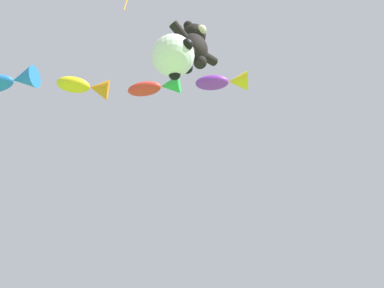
# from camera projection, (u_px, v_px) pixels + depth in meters

# --- Properties ---
(teddy_bear_kite) EXTENTS (1.82, 0.80, 1.85)m
(teddy_bear_kite) POSITION_uv_depth(u_px,v_px,m) (194.00, 44.00, 12.25)
(teddy_bear_kite) COLOR black
(soccer_ball_kite) EXTENTS (1.18, 1.17, 1.08)m
(soccer_ball_kite) POSITION_uv_depth(u_px,v_px,m) (173.00, 56.00, 10.59)
(soccer_ball_kite) COLOR white
(fish_kite_violet) EXTENTS (1.75, 1.89, 0.74)m
(fish_kite_violet) POSITION_uv_depth(u_px,v_px,m) (225.00, 82.00, 15.82)
(fish_kite_violet) COLOR purple
(fish_kite_crimson) EXTENTS (1.59, 1.91, 0.68)m
(fish_kite_crimson) POSITION_uv_depth(u_px,v_px,m) (157.00, 87.00, 15.31)
(fish_kite_crimson) COLOR red
(fish_kite_goldfin) EXTENTS (2.02, 1.71, 0.80)m
(fish_kite_goldfin) POSITION_uv_depth(u_px,v_px,m) (86.00, 87.00, 16.33)
(fish_kite_goldfin) COLOR yellow
(fish_kite_cobalt) EXTENTS (1.94, 2.41, 0.84)m
(fish_kite_cobalt) POSITION_uv_depth(u_px,v_px,m) (9.00, 81.00, 15.51)
(fish_kite_cobalt) COLOR blue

